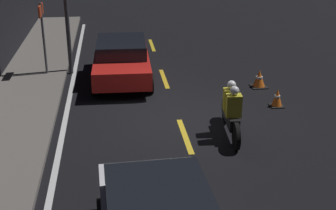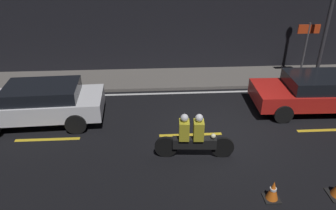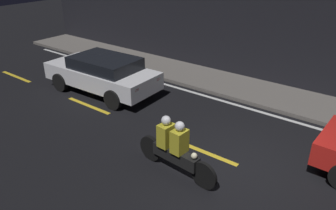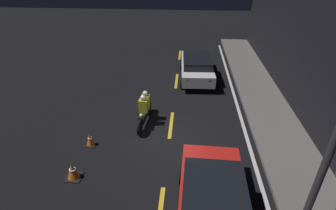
# 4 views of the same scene
# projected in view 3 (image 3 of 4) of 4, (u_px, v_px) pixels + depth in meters

# --- Properties ---
(ground_plane) EXTENTS (56.00, 56.00, 0.00)m
(ground_plane) POSITION_uv_depth(u_px,v_px,m) (238.00, 165.00, 7.97)
(ground_plane) COLOR black
(raised_curb) EXTENTS (28.00, 2.16, 0.13)m
(raised_curb) POSITION_uv_depth(u_px,v_px,m) (297.00, 102.00, 11.08)
(raised_curb) COLOR #605B56
(raised_curb) RESTS_ON ground
(building_front) EXTENTS (28.00, 0.30, 5.64)m
(building_front) POSITION_uv_depth(u_px,v_px,m) (323.00, 14.00, 10.77)
(building_front) COLOR black
(building_front) RESTS_ON ground
(lane_dash_a) EXTENTS (2.00, 0.14, 0.01)m
(lane_dash_a) POSITION_uv_depth(u_px,v_px,m) (16.00, 77.00, 13.44)
(lane_dash_a) COLOR gold
(lane_dash_a) RESTS_ON ground
(lane_dash_b) EXTENTS (2.00, 0.14, 0.01)m
(lane_dash_b) POSITION_uv_depth(u_px,v_px,m) (89.00, 106.00, 10.97)
(lane_dash_b) COLOR gold
(lane_dash_b) RESTS_ON ground
(lane_dash_c) EXTENTS (2.00, 0.14, 0.01)m
(lane_dash_c) POSITION_uv_depth(u_px,v_px,m) (203.00, 151.00, 8.51)
(lane_dash_c) COLOR gold
(lane_dash_c) RESTS_ON ground
(lane_solid_kerb) EXTENTS (25.20, 0.14, 0.01)m
(lane_solid_kerb) POSITION_uv_depth(u_px,v_px,m) (283.00, 118.00, 10.16)
(lane_solid_kerb) COLOR silver
(lane_solid_kerb) RESTS_ON ground
(sedan_white) EXTENTS (4.33, 1.99, 1.35)m
(sedan_white) POSITION_uv_depth(u_px,v_px,m) (103.00, 73.00, 11.70)
(sedan_white) COLOR silver
(sedan_white) RESTS_ON ground
(motorcycle) EXTENTS (2.26, 0.41, 1.40)m
(motorcycle) POSITION_uv_depth(u_px,v_px,m) (174.00, 148.00, 7.48)
(motorcycle) COLOR black
(motorcycle) RESTS_ON ground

